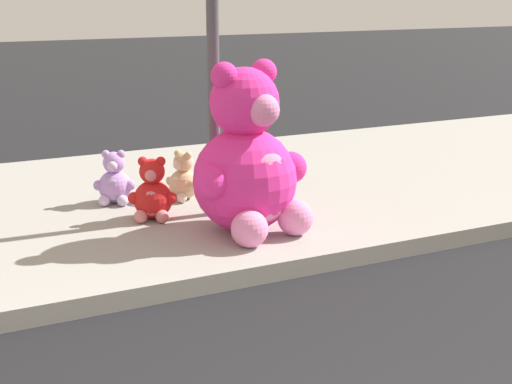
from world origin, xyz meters
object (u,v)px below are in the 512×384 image
at_px(plush_pink_large, 248,165).
at_px(plush_lavender, 114,182).
at_px(plush_tan, 183,180).
at_px(sign_pole, 213,26).
at_px(plush_red, 153,194).

height_order(plush_pink_large, plush_lavender, plush_pink_large).
bearing_deg(plush_tan, sign_pole, -81.83).
xyz_separation_m(plush_tan, plush_lavender, (-0.64, 0.16, 0.01)).
distance_m(sign_pole, plush_tan, 1.62).
relative_size(sign_pole, plush_pink_large, 2.21).
bearing_deg(plush_lavender, plush_red, -76.35).
relative_size(plush_tan, plush_red, 0.85).
relative_size(plush_pink_large, plush_lavender, 2.79).
height_order(sign_pole, plush_lavender, sign_pole).
distance_m(plush_tan, plush_red, 0.69).
height_order(plush_pink_large, plush_tan, plush_pink_large).
xyz_separation_m(plush_pink_large, plush_red, (-0.61, 0.70, -0.35)).
height_order(plush_red, plush_lavender, plush_red).
bearing_deg(plush_red, plush_lavender, 103.65).
bearing_deg(plush_tan, plush_lavender, 165.57).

